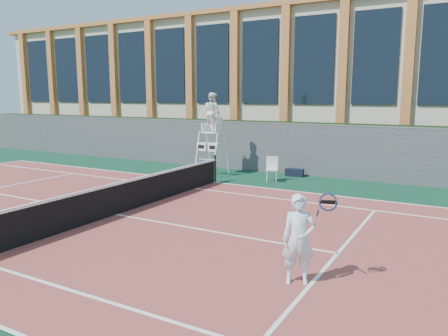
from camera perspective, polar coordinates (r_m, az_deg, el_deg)
The scene contains 12 objects.
ground at distance 12.99m, azimuth -13.94°, elevation -6.04°, with size 120.00×120.00×0.00m, color #233814.
apron at distance 13.70m, azimuth -11.07°, elevation -5.11°, with size 36.00×20.00×0.01m, color #0B331B.
tennis_court at distance 12.98m, azimuth -13.95°, elevation -5.96°, with size 23.77×10.97×0.02m, color brown.
tennis_net at distance 12.86m, azimuth -14.04°, elevation -3.73°, with size 0.10×11.30×1.10m.
fence at distance 19.98m, azimuth 3.49°, elevation 2.76°, with size 40.00×0.06×2.20m, color #595E60, non-canonical shape.
hedge at distance 21.06m, azimuth 4.93°, elevation 3.08°, with size 40.00×1.40×2.20m, color black.
building at distance 28.37m, azimuth 11.83°, elevation 10.69°, with size 45.00×10.60×8.22m.
umpire_chair at distance 18.79m, azimuth -1.55°, elevation 7.01°, with size 1.00×1.54×3.59m.
plastic_chair at distance 17.59m, azimuth 6.29°, elevation 0.17°, with size 0.60×0.60×1.00m.
sports_bag_near at distance 18.84m, azimuth 9.21°, elevation -0.60°, with size 0.75×0.30×0.32m, color black.
sports_bag_far at distance 19.09m, azimuth 9.02°, elevation -0.54°, with size 0.67×0.29×0.27m, color black.
tennis_player at distance 8.02m, azimuth 9.77°, elevation -9.13°, with size 0.98×0.73×1.67m.
Camera 1 is at (8.68, -9.05, 3.38)m, focal length 35.00 mm.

